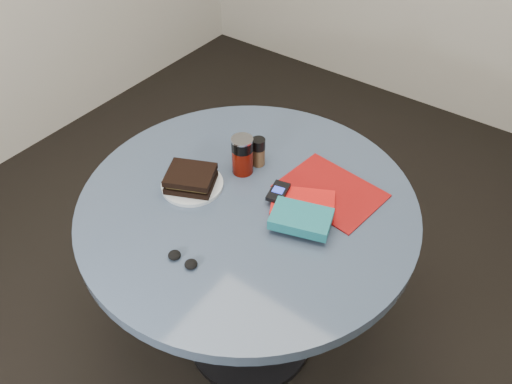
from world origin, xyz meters
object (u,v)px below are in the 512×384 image
Objects in this scene: magazine at (330,191)px; table at (248,237)px; plate at (192,185)px; soda_can at (242,155)px; headphones at (183,260)px; red_book at (303,203)px; novel at (301,219)px; mp3_player at (278,192)px; pepper_grinder at (258,152)px; sandwich at (191,178)px.

table is at bearing -128.10° from magazine.
plate is 0.42m from magazine.
table is at bearing -46.62° from soda_can.
headphones reaches higher than table.
red_book reaches higher than table.
plate is 0.36m from novel.
plate is at bearing -156.05° from mp3_player.
table is 5.33× the size of plate.
magazine is (0.18, 0.18, 0.17)m from table.
headphones is at bearing -139.38° from red_book.
pepper_grinder is 0.17m from mp3_player.
pepper_grinder is (0.10, 0.20, 0.04)m from plate.
soda_can is at bearing 133.38° from table.
plate is 2.04× the size of mp3_player.
red_book is at bearing 68.11° from headphones.
plate is 1.15× the size of novel.
red_book is at bearing 20.89° from plate.
soda_can is at bearing 146.61° from red_book.
table is at bearing -64.88° from pepper_grinder.
sandwich is at bearing -154.56° from mp3_player.
pepper_grinder is at bearing 130.92° from novel.
sandwich reaches higher than novel.
plate is 0.65× the size of magazine.
soda_can is 0.24m from red_book.
novel is (0.28, -0.10, -0.03)m from soda_can.
plate is 0.23m from pepper_grinder.
red_book is (0.22, -0.08, -0.04)m from pepper_grinder.
pepper_grinder is 0.60× the size of novel.
pepper_grinder is (0.10, 0.21, 0.01)m from sandwich.
plate is at bearing -140.13° from magazine.
novel is at bearing -31.31° from pepper_grinder.
pepper_grinder is at bearing 63.50° from plate.
sandwich is at bearing 174.56° from red_book.
table is 0.27m from pepper_grinder.
soda_can is 1.38× the size of headphones.
table is 0.27m from sandwich.
novel is at bearing 7.46° from plate.
pepper_grinder reaches higher than magazine.
soda_can is 0.29m from novel.
mp3_player is at bearing 25.44° from sandwich.
sandwich reaches higher than red_book.
pepper_grinder reaches higher than mp3_player.
headphones is (0.07, -0.44, -0.04)m from pepper_grinder.
sandwich is at bearing 126.76° from headphones.
novel reaches higher than table.
mp3_player is at bearing 134.78° from novel.
mp3_player is 1.02× the size of headphones.
red_book is at bearing 10.50° from mp3_player.
mp3_player is at bearing -126.00° from magazine.
magazine is 1.60× the size of red_book.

